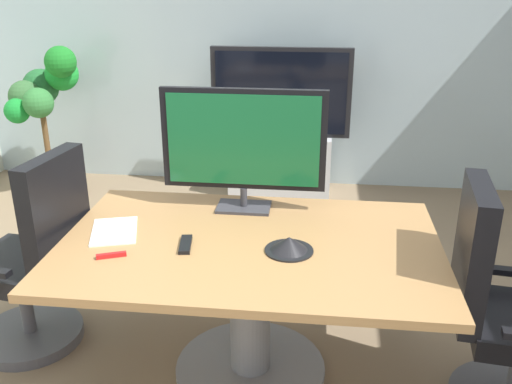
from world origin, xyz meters
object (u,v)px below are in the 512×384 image
object	(u,v)px
office_chair_right	(503,324)
wall_display_unit	(280,147)
remote_control	(186,244)
potted_plant	(45,107)
tv_monitor	(244,143)
conference_phone	(289,245)
office_chair_left	(35,269)
conference_table	(250,279)

from	to	relation	value
office_chair_right	wall_display_unit	world-z (taller)	wall_display_unit
office_chair_right	remote_control	bearing A→B (deg)	94.87
wall_display_unit	potted_plant	world-z (taller)	potted_plant
tv_monitor	conference_phone	size ratio (longest dim) A/B	3.82
conference_phone	remote_control	world-z (taller)	conference_phone
office_chair_left	wall_display_unit	xyz separation A→B (m)	(1.10, 2.36, -0.01)
conference_table	wall_display_unit	bearing A→B (deg)	90.92
tv_monitor	conference_phone	bearing A→B (deg)	-60.10
remote_control	conference_table	bearing A→B (deg)	7.09
office_chair_right	conference_phone	world-z (taller)	office_chair_right
wall_display_unit	remote_control	distance (m)	2.57
conference_table	tv_monitor	xyz separation A→B (m)	(-0.08, 0.39, 0.56)
office_chair_right	potted_plant	bearing A→B (deg)	60.12
conference_table	remote_control	xyz separation A→B (m)	(-0.29, -0.08, 0.21)
office_chair_left	conference_phone	xyz separation A→B (m)	(1.33, -0.17, 0.31)
conference_table	office_chair_left	xyz separation A→B (m)	(-1.14, 0.10, -0.08)
office_chair_right	conference_phone	size ratio (longest dim) A/B	4.95
tv_monitor	conference_phone	xyz separation A→B (m)	(0.27, -0.46, -0.33)
tv_monitor	potted_plant	world-z (taller)	tv_monitor
potted_plant	conference_table	bearing A→B (deg)	-47.35
potted_plant	conference_phone	size ratio (longest dim) A/B	5.99
conference_table	potted_plant	bearing A→B (deg)	132.65
wall_display_unit	remote_control	bearing A→B (deg)	-95.55
wall_display_unit	tv_monitor	bearing A→B (deg)	-91.12
conference_phone	remote_control	xyz separation A→B (m)	(-0.47, -0.01, -0.02)
office_chair_left	remote_control	distance (m)	0.92
office_chair_right	conference_phone	distance (m)	1.00
potted_plant	office_chair_left	bearing A→B (deg)	-66.34
conference_table	office_chair_right	distance (m)	1.15
wall_display_unit	office_chair_right	bearing A→B (deg)	-65.42
wall_display_unit	potted_plant	distance (m)	2.09
wall_display_unit	potted_plant	xyz separation A→B (m)	(-2.05, -0.18, 0.34)
conference_phone	wall_display_unit	bearing A→B (deg)	95.11
office_chair_left	wall_display_unit	size ratio (longest dim) A/B	0.83
wall_display_unit	remote_control	size ratio (longest dim) A/B	7.71
conference_table	remote_control	world-z (taller)	remote_control
conference_table	tv_monitor	bearing A→B (deg)	101.58
office_chair_left	potted_plant	xyz separation A→B (m)	(-0.95, 2.18, 0.33)
conference_table	conference_phone	world-z (taller)	conference_phone
potted_plant	conference_phone	xyz separation A→B (m)	(2.28, -2.35, -0.02)
office_chair_left	tv_monitor	xyz separation A→B (m)	(1.06, 0.29, 0.63)
conference_table	potted_plant	distance (m)	3.10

